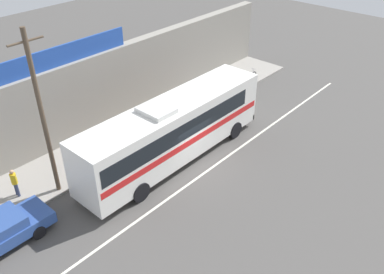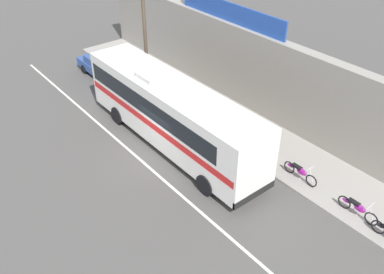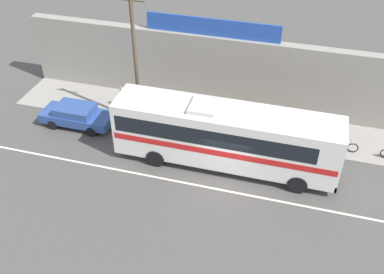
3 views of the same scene
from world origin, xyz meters
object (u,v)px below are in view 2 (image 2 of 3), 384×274
object	(u,v)px
motorcycle_green	(300,172)
utility_pole	(144,24)
pedestrian_by_curb	(148,63)
parked_car	(103,66)
motorcycle_black	(357,208)
intercity_bus	(170,110)
pedestrian_far_right	(229,111)

from	to	relation	value
motorcycle_green	utility_pole	bearing A→B (deg)	-178.19
motorcycle_green	pedestrian_by_curb	xyz separation A→B (m)	(-13.77, 0.70, 0.48)
parked_car	utility_pole	distance (m)	5.39
utility_pole	motorcycle_green	world-z (taller)	utility_pole
utility_pole	motorcycle_black	size ratio (longest dim) A/B	4.39
parked_car	motorcycle_green	xyz separation A→B (m)	(15.84, 1.65, -0.17)
pedestrian_by_curb	intercity_bus	bearing A→B (deg)	-25.42
pedestrian_far_right	pedestrian_by_curb	bearing A→B (deg)	179.68
utility_pole	parked_car	bearing A→B (deg)	-161.02
motorcycle_black	intercity_bus	bearing A→B (deg)	-163.28
intercity_bus	motorcycle_green	size ratio (longest dim) A/B	6.31
intercity_bus	motorcycle_black	world-z (taller)	intercity_bus
motorcycle_black	utility_pole	bearing A→B (deg)	-178.69
motorcycle_black	pedestrian_far_right	bearing A→B (deg)	175.47
utility_pole	pedestrian_by_curb	bearing A→B (deg)	146.20
parked_car	utility_pole	bearing A→B (deg)	18.98
parked_car	motorcycle_black	world-z (taller)	parked_car
utility_pole	motorcycle_black	xyz separation A→B (m)	(15.22, 0.35, -3.90)
utility_pole	pedestrian_by_curb	xyz separation A→B (m)	(-1.62, 1.08, -3.42)
intercity_bus	pedestrian_by_curb	distance (m)	8.33
utility_pole	motorcycle_green	xyz separation A→B (m)	(12.15, 0.38, -3.90)
parked_car	pedestrian_by_curb	xyz separation A→B (m)	(2.07, 2.35, 0.30)
pedestrian_far_right	intercity_bus	bearing A→B (deg)	-101.01
intercity_bus	pedestrian_by_curb	size ratio (longest dim) A/B	7.72
intercity_bus	motorcycle_green	xyz separation A→B (m)	(6.30, 2.85, -1.50)
motorcycle_green	pedestrian_far_right	size ratio (longest dim) A/B	1.22
motorcycle_black	pedestrian_far_right	distance (m)	8.73
motorcycle_green	pedestrian_by_curb	size ratio (longest dim) A/B	1.22
parked_car	utility_pole	size ratio (longest dim) A/B	0.54
motorcycle_black	pedestrian_far_right	size ratio (longest dim) A/B	1.21
intercity_bus	utility_pole	size ratio (longest dim) A/B	1.45
utility_pole	pedestrian_by_curb	distance (m)	3.93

